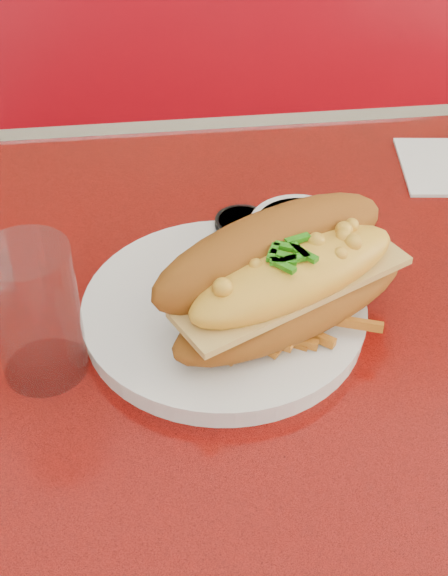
{
  "coord_description": "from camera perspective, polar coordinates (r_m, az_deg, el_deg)",
  "views": [
    {
      "loc": [
        -0.28,
        -0.52,
        1.28
      ],
      "look_at": [
        -0.22,
        0.03,
        0.81
      ],
      "focal_mm": 50.0,
      "sensor_mm": 36.0,
      "label": 1
    }
  ],
  "objects": [
    {
      "name": "water_tumbler",
      "position": [
        0.69,
        -13.24,
        -1.75
      ],
      "size": [
        0.09,
        0.09,
        0.13
      ],
      "primitive_type": "cylinder",
      "rotation": [
        0.0,
        0.0,
        0.32
      ],
      "color": "#A7C7D6",
      "rests_on": "diner_table"
    },
    {
      "name": "booth_bench_far",
      "position": [
        1.69,
        4.24,
        4.19
      ],
      "size": [
        1.2,
        0.51,
        0.9
      ],
      "color": "#A50B17",
      "rests_on": "ground"
    },
    {
      "name": "diner_table",
      "position": [
        0.9,
        14.28,
        -9.9
      ],
      "size": [
        1.23,
        0.83,
        0.77
      ],
      "color": "red",
      "rests_on": "ground"
    },
    {
      "name": "fork",
      "position": [
        0.74,
        4.18,
        -1.55
      ],
      "size": [
        0.07,
        0.13,
        0.0
      ],
      "rotation": [
        0.0,
        0.0,
        2.03
      ],
      "color": "silver",
      "rests_on": "dinner_plate"
    },
    {
      "name": "sauce_cup_left",
      "position": [
        0.84,
        1.27,
        4.19
      ],
      "size": [
        0.07,
        0.07,
        0.03
      ],
      "rotation": [
        0.0,
        0.0,
        0.29
      ],
      "color": "black",
      "rests_on": "diner_table"
    },
    {
      "name": "gravy_ramekin",
      "position": [
        0.8,
        5.3,
        3.22
      ],
      "size": [
        0.11,
        0.11,
        0.05
      ],
      "rotation": [
        0.0,
        0.0,
        -0.08
      ],
      "color": "silver",
      "rests_on": "diner_table"
    },
    {
      "name": "dinner_plate",
      "position": [
        0.75,
        -0.0,
        -1.71
      ],
      "size": [
        0.28,
        0.28,
        0.02
      ],
      "rotation": [
        0.0,
        0.0,
        -0.04
      ],
      "color": "silver",
      "rests_on": "diner_table"
    },
    {
      "name": "mac_hoagie",
      "position": [
        0.71,
        4.38,
        0.85
      ],
      "size": [
        0.27,
        0.22,
        0.11
      ],
      "rotation": [
        0.0,
        0.0,
        0.47
      ],
      "color": "#905017",
      "rests_on": "dinner_plate"
    },
    {
      "name": "fries_pile",
      "position": [
        0.72,
        4.78,
        -1.8
      ],
      "size": [
        0.11,
        0.1,
        0.03
      ],
      "primitive_type": null,
      "rotation": [
        0.0,
        0.0,
        0.02
      ],
      "color": "orange",
      "rests_on": "dinner_plate"
    }
  ]
}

